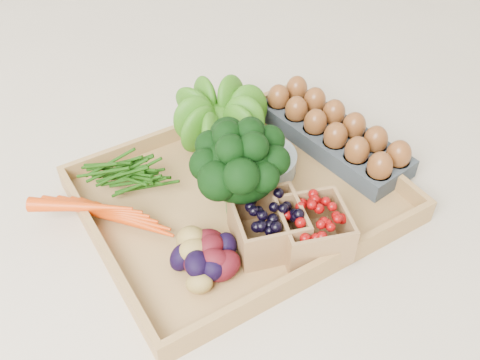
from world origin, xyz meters
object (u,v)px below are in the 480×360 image
tray (240,200)px  cherry_bowl (261,162)px  egg_carton (333,138)px  broccoli (240,183)px

tray → cherry_bowl: size_ratio=3.92×
egg_carton → cherry_bowl: bearing=167.6°
egg_carton → broccoli: bearing=-174.2°
tray → broccoli: broccoli is taller
cherry_bowl → egg_carton: egg_carton is taller
tray → broccoli: 0.08m
tray → egg_carton: bearing=7.1°
cherry_bowl → egg_carton: bearing=-5.6°
tray → egg_carton: egg_carton is taller
broccoli → egg_carton: broccoli is taller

